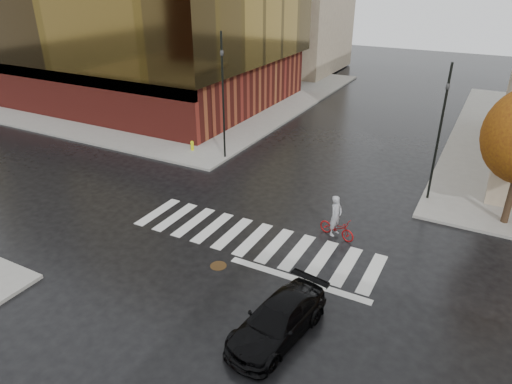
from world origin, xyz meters
TOP-DOWN VIEW (x-y plane):
  - ground at (0.00, 0.00)m, footprint 120.00×120.00m
  - sidewalk_nw at (-21.00, 21.00)m, footprint 30.00×30.00m
  - crosswalk at (0.00, 0.50)m, footprint 12.00×3.00m
  - office_glass at (-22.00, 17.99)m, footprint 27.00×19.00m
  - sedan at (3.60, -4.41)m, footprint 2.42×4.53m
  - cyclist at (3.23, 2.50)m, footprint 1.91×1.08m
  - traffic_light_nw at (-6.30, 8.27)m, footprint 0.23×0.20m
  - traffic_light_ne at (6.30, 8.32)m, footprint 0.19×0.21m
  - fire_hydrant at (-8.83, 8.22)m, footprint 0.23×0.23m
  - manhole at (-0.28, -2.00)m, footprint 0.78×0.78m

SIDE VIEW (x-z plane):
  - ground at x=0.00m, z-range 0.00..0.00m
  - crosswalk at x=0.00m, z-range 0.00..0.01m
  - manhole at x=-0.28m, z-range 0.00..0.01m
  - sidewalk_nw at x=-21.00m, z-range 0.00..0.15m
  - fire_hydrant at x=-8.83m, z-range 0.18..0.84m
  - sedan at x=3.60m, z-range 0.00..1.25m
  - cyclist at x=3.23m, z-range -0.33..1.73m
  - traffic_light_ne at x=6.30m, z-range 0.61..7.66m
  - traffic_light_nw at x=-6.30m, z-range 0.74..8.48m
  - office_glass at x=-22.00m, z-range 0.28..16.28m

